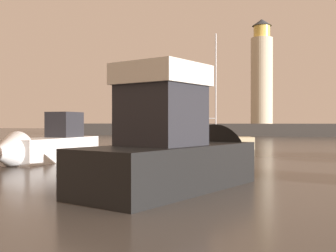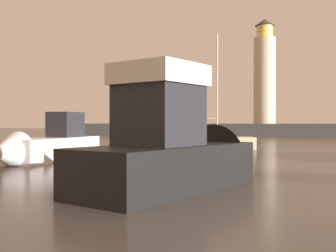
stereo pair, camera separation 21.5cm
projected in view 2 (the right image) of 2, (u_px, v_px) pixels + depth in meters
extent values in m
plane|color=#4C4742|center=(228.00, 148.00, 38.11)|extent=(222.96, 222.96, 0.00)
cube|color=#423F3D|center=(255.00, 130.00, 73.87)|extent=(78.40, 5.42, 2.15)
cylinder|color=beige|center=(265.00, 81.00, 73.37)|extent=(3.83, 3.83, 15.20)
cylinder|color=#F2CC59|center=(265.00, 32.00, 73.29)|extent=(2.87, 2.87, 2.13)
cone|color=#33383D|center=(265.00, 22.00, 73.28)|extent=(3.44, 3.44, 1.22)
cube|color=white|center=(53.00, 149.00, 25.45)|extent=(2.85, 7.40, 1.41)
cone|color=white|center=(5.00, 153.00, 21.52)|extent=(2.35, 2.22, 2.19)
cube|color=#232328|center=(65.00, 125.00, 26.65)|extent=(1.73, 2.19, 1.60)
cube|color=black|center=(168.00, 167.00, 14.39)|extent=(5.41, 7.97, 1.56)
cone|color=black|center=(229.00, 157.00, 17.95)|extent=(3.59, 3.49, 2.83)
cube|color=#232328|center=(159.00, 116.00, 13.99)|extent=(3.01, 3.06, 2.03)
cube|color=silver|center=(159.00, 75.00, 13.98)|extent=(3.32, 3.36, 0.71)
cube|color=beige|center=(208.00, 143.00, 36.88)|extent=(8.44, 4.49, 1.06)
cylinder|color=#B7B7BC|center=(217.00, 85.00, 36.86)|extent=(0.12, 0.12, 9.22)
cylinder|color=#B7B7BC|center=(192.00, 118.00, 36.83)|extent=(4.31, 1.40, 0.09)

